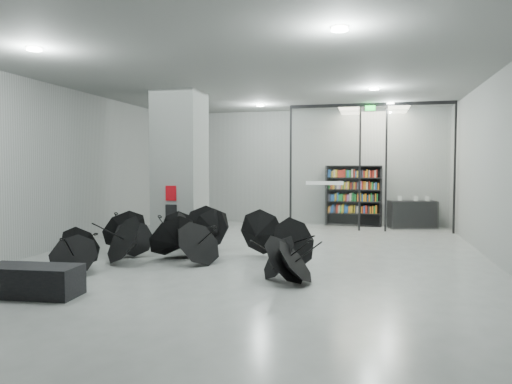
% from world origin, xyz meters
% --- Properties ---
extents(room, '(14.00, 14.02, 4.01)m').
position_xyz_m(room, '(0.00, 0.00, 2.84)').
color(room, gray).
rests_on(room, ground).
extents(column, '(1.20, 1.20, 4.00)m').
position_xyz_m(column, '(-2.50, 2.00, 2.00)').
color(column, slate).
rests_on(column, ground).
extents(fire_cabinet, '(0.28, 0.04, 0.38)m').
position_xyz_m(fire_cabinet, '(-2.50, 1.38, 1.35)').
color(fire_cabinet, '#A50A07').
rests_on(fire_cabinet, column).
extents(info_panel, '(0.30, 0.03, 0.42)m').
position_xyz_m(info_panel, '(-2.50, 1.38, 0.85)').
color(info_panel, black).
rests_on(info_panel, column).
extents(exit_sign, '(0.30, 0.06, 0.15)m').
position_xyz_m(exit_sign, '(2.40, 5.30, 3.82)').
color(exit_sign, '#0CE533').
rests_on(exit_sign, room).
extents(glass_partition, '(5.06, 0.08, 4.00)m').
position_xyz_m(glass_partition, '(2.39, 5.50, 2.18)').
color(glass_partition, silver).
rests_on(glass_partition, ground).
extents(bench, '(1.54, 0.76, 0.48)m').
position_xyz_m(bench, '(-2.69, -3.58, 0.24)').
color(bench, black).
rests_on(bench, ground).
extents(bookshelf, '(1.90, 0.51, 2.06)m').
position_xyz_m(bookshelf, '(1.87, 6.75, 1.03)').
color(bookshelf, black).
rests_on(bookshelf, ground).
extents(shop_counter, '(1.62, 0.97, 0.91)m').
position_xyz_m(shop_counter, '(3.78, 6.50, 0.45)').
color(shop_counter, black).
rests_on(shop_counter, ground).
extents(umbrella_cluster, '(5.58, 4.17, 1.33)m').
position_xyz_m(umbrella_cluster, '(-1.28, -0.38, 0.31)').
color(umbrella_cluster, black).
rests_on(umbrella_cluster, ground).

